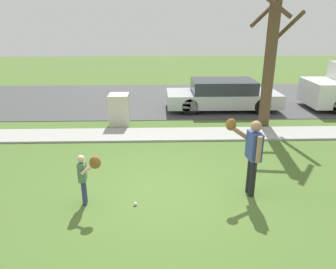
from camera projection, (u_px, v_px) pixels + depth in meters
name	position (u px, v px, depth m)	size (l,w,h in m)	color
ground_plane	(161.00, 136.00, 10.21)	(48.00, 48.00, 0.00)	#4C6B2D
sidewalk_strip	(161.00, 134.00, 10.29)	(36.00, 1.20, 0.06)	#A3A39E
road_surface	(160.00, 99.00, 15.00)	(36.00, 6.80, 0.02)	#424244
person_adult	(251.00, 150.00, 6.51)	(0.70, 0.59, 1.65)	black
person_child	(86.00, 173.00, 6.21)	(0.50, 0.41, 1.11)	navy
baseball	(135.00, 204.00, 6.40)	(0.07, 0.07, 0.07)	white
utility_cabinet	(119.00, 110.00, 11.17)	(0.69, 0.75, 1.11)	beige
street_tree_near	(272.00, 47.00, 10.40)	(1.85, 1.88, 5.11)	brown
parked_sedan_silver	(223.00, 95.00, 13.07)	(4.60, 1.80, 1.23)	silver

